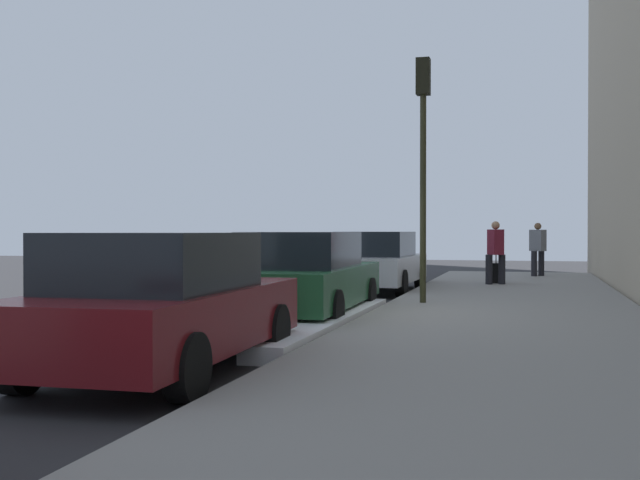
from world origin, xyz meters
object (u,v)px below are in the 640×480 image
parked_car_green (304,276)px  rolling_suitcase (496,273)px  parked_car_maroon (162,303)px  pedestrian_grey_coat (538,248)px  parked_car_silver (378,262)px  traffic_light_pole (423,139)px  pedestrian_burgundy_coat (496,251)px

parked_car_green → rolling_suitcase: bearing=-19.8°
parked_car_maroon → pedestrian_grey_coat: (17.02, -4.06, 0.26)m
parked_car_silver → traffic_light_pole: size_ratio=1.00×
parked_car_maroon → pedestrian_grey_coat: 17.50m
pedestrian_burgundy_coat → rolling_suitcase: pedestrian_burgundy_coat is taller
parked_car_green → pedestrian_burgundy_coat: bearing=-20.9°
parked_car_maroon → traffic_light_pole: traffic_light_pole is taller
parked_car_maroon → parked_car_silver: (11.51, -0.13, 0.00)m
traffic_light_pole → pedestrian_burgundy_coat: bearing=-11.6°
parked_car_green → rolling_suitcase: (8.11, -2.91, -0.34)m
parked_car_maroon → pedestrian_burgundy_coat: bearing=-12.9°
parked_car_green → pedestrian_grey_coat: 12.41m
parked_car_maroon → traffic_light_pole: size_ratio=0.92×
parked_car_silver → parked_car_green: bearing=179.2°
parked_car_maroon → parked_car_silver: same height
pedestrian_grey_coat → parked_car_maroon: bearing=166.6°
parked_car_green → rolling_suitcase: parked_car_green is taller
parked_car_maroon → rolling_suitcase: 13.71m
parked_car_silver → traffic_light_pole: 5.17m
parked_car_silver → rolling_suitcase: parked_car_silver is taller
parked_car_silver → parked_car_maroon: bearing=179.4°
pedestrian_burgundy_coat → rolling_suitcase: bearing=0.6°
parked_car_maroon → pedestrian_grey_coat: size_ratio=2.65×
pedestrian_burgundy_coat → parked_car_maroon: bearing=167.1°
pedestrian_burgundy_coat → traffic_light_pole: (-5.58, 1.14, 2.28)m
parked_car_silver → pedestrian_grey_coat: 6.77m
pedestrian_burgundy_coat → pedestrian_grey_coat: bearing=-15.0°
parked_car_green → pedestrian_grey_coat: (11.74, -4.02, 0.26)m
parked_car_maroon → parked_car_silver: bearing=-0.6°
parked_car_maroon → pedestrian_burgundy_coat: size_ratio=2.65×
parked_car_maroon → pedestrian_grey_coat: pedestrian_grey_coat is taller
parked_car_silver → pedestrian_burgundy_coat: (1.41, -2.83, 0.26)m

